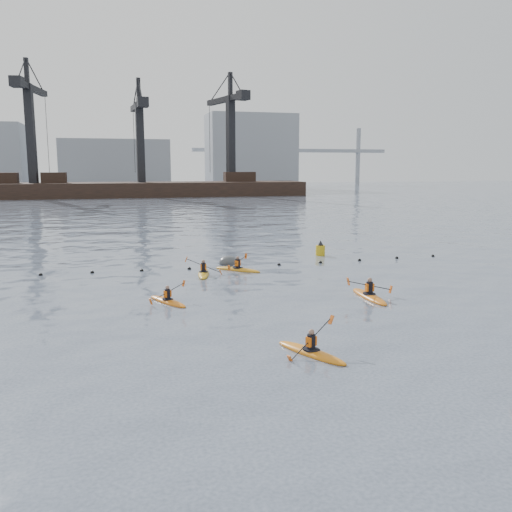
# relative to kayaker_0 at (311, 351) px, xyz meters

# --- Properties ---
(ground) EXTENTS (400.00, 400.00, 0.00)m
(ground) POSITION_rel_kayaker_0_xyz_m (0.10, -5.39, -0.10)
(ground) COLOR #3E4A5B
(ground) RESTS_ON ground
(float_line) EXTENTS (33.24, 0.73, 0.24)m
(float_line) POSITION_rel_kayaker_0_xyz_m (-0.40, 17.15, -0.07)
(float_line) COLOR black
(float_line) RESTS_ON ground
(barge_pier) EXTENTS (72.00, 19.30, 29.50)m
(barge_pier) POSITION_rel_kayaker_0_xyz_m (-0.12, 104.61, 1.80)
(barge_pier) COLOR black
(barge_pier) RESTS_ON ground
(skyline) EXTENTS (141.00, 28.00, 22.00)m
(skyline) POSITION_rel_kayaker_0_xyz_m (2.33, 144.89, 9.15)
(skyline) COLOR gray
(skyline) RESTS_ON ground
(kayaker_0) EXTENTS (2.10, 3.18, 1.34)m
(kayaker_0) POSITION_rel_kayaker_0_xyz_m (0.00, 0.00, 0.00)
(kayaker_0) COLOR orange
(kayaker_0) RESTS_ON ground
(kayaker_2) EXTENTS (1.88, 2.92, 1.08)m
(kayaker_2) POSITION_rel_kayaker_0_xyz_m (-4.13, 8.71, -0.01)
(kayaker_2) COLOR orange
(kayaker_2) RESTS_ON ground
(kayaker_3) EXTENTS (2.24, 3.31, 1.25)m
(kayaker_3) POSITION_rel_kayaker_0_xyz_m (-1.30, 15.08, 0.00)
(kayaker_3) COLOR #C08E16
(kayaker_3) RESTS_ON ground
(kayaker_4) EXTENTS (2.47, 3.66, 1.22)m
(kayaker_4) POSITION_rel_kayaker_0_xyz_m (5.79, 7.05, 0.01)
(kayaker_4) COLOR #C86512
(kayaker_4) RESTS_ON ground
(kayaker_5) EXTENTS (2.81, 2.73, 1.08)m
(kayaker_5) POSITION_rel_kayaker_0_xyz_m (1.02, 15.81, 0.00)
(kayaker_5) COLOR orange
(kayaker_5) RESTS_ON ground
(mooring_buoy) EXTENTS (2.41, 2.44, 1.43)m
(mooring_buoy) POSITION_rel_kayaker_0_xyz_m (1.10, 18.51, -0.10)
(mooring_buoy) COLOR #3D3F42
(mooring_buoy) RESTS_ON ground
(nav_buoy) EXTENTS (0.69, 0.69, 1.26)m
(nav_buoy) POSITION_rel_kayaker_0_xyz_m (8.31, 20.03, 0.28)
(nav_buoy) COLOR gold
(nav_buoy) RESTS_ON ground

